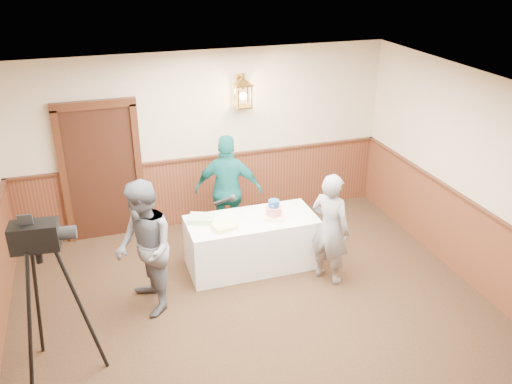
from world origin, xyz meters
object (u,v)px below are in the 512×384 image
(sheet_cake_green, at_px, (201,219))
(baker, at_px, (330,229))
(tiered_cake, at_px, (274,211))
(display_table, at_px, (252,242))
(assistant_p, at_px, (228,190))
(sheet_cake_yellow, at_px, (225,227))
(tv_camera_rig, at_px, (50,311))
(interviewer, at_px, (144,249))

(sheet_cake_green, height_order, baker, baker)
(tiered_cake, relative_size, sheet_cake_green, 1.04)
(baker, bearing_deg, display_table, 20.93)
(tiered_cake, xyz_separation_m, assistant_p, (-0.42, 0.85, 0.00))
(tiered_cake, relative_size, sheet_cake_yellow, 1.10)
(tiered_cake, distance_m, assistant_p, 0.94)
(tv_camera_rig, bearing_deg, sheet_cake_yellow, 35.03)
(display_table, bearing_deg, baker, -35.95)
(tv_camera_rig, bearing_deg, tiered_cake, 29.87)
(sheet_cake_green, relative_size, tv_camera_rig, 0.18)
(sheet_cake_yellow, relative_size, baker, 0.20)
(sheet_cake_yellow, bearing_deg, sheet_cake_green, 129.09)
(interviewer, xyz_separation_m, tv_camera_rig, (-1.07, -0.87, -0.05))
(interviewer, height_order, tv_camera_rig, tv_camera_rig)
(sheet_cake_yellow, distance_m, sheet_cake_green, 0.40)
(sheet_cake_yellow, relative_size, sheet_cake_green, 0.94)
(interviewer, bearing_deg, baker, 79.33)
(assistant_p, bearing_deg, tiered_cake, 137.13)
(assistant_p, distance_m, tv_camera_rig, 3.32)
(sheet_cake_green, height_order, assistant_p, assistant_p)
(sheet_cake_yellow, height_order, sheet_cake_green, sheet_cake_green)
(display_table, height_order, assistant_p, assistant_p)
(sheet_cake_yellow, xyz_separation_m, assistant_p, (0.31, 0.94, 0.08))
(tv_camera_rig, bearing_deg, interviewer, 43.82)
(baker, xyz_separation_m, assistant_p, (-1.01, 1.42, 0.08))
(display_table, distance_m, baker, 1.17)
(display_table, bearing_deg, interviewer, -159.98)
(tv_camera_rig, bearing_deg, assistant_p, 46.39)
(display_table, xyz_separation_m, baker, (0.89, -0.65, 0.41))
(baker, height_order, assistant_p, assistant_p)
(display_table, distance_m, tiered_cake, 0.57)
(tiered_cake, distance_m, baker, 0.83)
(sheet_cake_green, bearing_deg, interviewer, -140.47)
(interviewer, height_order, assistant_p, interviewer)
(interviewer, distance_m, assistant_p, 1.95)
(assistant_p, bearing_deg, tv_camera_rig, 62.32)
(tiered_cake, height_order, interviewer, interviewer)
(tiered_cake, bearing_deg, sheet_cake_yellow, -173.02)
(tiered_cake, relative_size, baker, 0.22)
(sheet_cake_yellow, xyz_separation_m, interviewer, (-1.11, -0.40, 0.09))
(interviewer, bearing_deg, display_table, 101.39)
(baker, distance_m, tv_camera_rig, 3.58)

